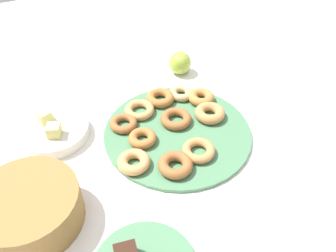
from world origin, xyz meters
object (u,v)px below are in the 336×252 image
at_px(donut_0, 124,123).
at_px(donut_9, 181,93).
at_px(donut_4, 176,119).
at_px(melon_chunk_left, 54,130).
at_px(donut_2, 175,165).
at_px(donut_3, 134,162).
at_px(donut_8, 140,110).
at_px(fruit_bowl, 55,132).
at_px(donut_plate, 177,132).
at_px(donut_10, 142,138).
at_px(basket, 29,208).
at_px(melon_chunk_right, 45,117).
at_px(apple, 180,63).
at_px(donut_6, 199,150).
at_px(donut_1, 210,113).
at_px(donut_5, 201,97).
at_px(donut_7, 160,98).

distance_m(donut_0, donut_9, 0.23).
distance_m(donut_4, melon_chunk_left, 0.35).
xyz_separation_m(donut_2, donut_3, (0.05, 0.09, -0.00)).
distance_m(donut_8, fruit_bowl, 0.26).
distance_m(donut_plate, donut_3, 0.18).
relative_size(donut_plate, donut_10, 5.42).
relative_size(donut_plate, donut_3, 4.97).
distance_m(donut_0, donut_3, 0.16).
xyz_separation_m(donut_plate, donut_2, (-0.13, 0.06, 0.02)).
height_order(donut_9, fruit_bowl, donut_9).
xyz_separation_m(basket, melon_chunk_right, (0.30, -0.08, 0.01)).
height_order(melon_chunk_right, apple, apple).
bearing_deg(donut_9, donut_8, 99.74).
xyz_separation_m(donut_0, donut_3, (-0.16, 0.02, 0.00)).
bearing_deg(apple, melon_chunk_right, 104.27).
xyz_separation_m(donut_2, fruit_bowl, (0.26, 0.26, -0.01)).
bearing_deg(donut_6, donut_0, 39.44).
relative_size(donut_plate, donut_1, 4.67).
bearing_deg(donut_5, donut_plate, 127.62).
relative_size(donut_plate, basket, 1.83).
bearing_deg(donut_3, donut_0, -8.01).
xyz_separation_m(donut_1, donut_7, (0.13, 0.11, -0.00)).
height_order(donut_3, melon_chunk_right, melon_chunk_right).
relative_size(donut_4, apple, 1.16).
bearing_deg(fruit_bowl, donut_plate, -111.93).
xyz_separation_m(donut_10, melon_chunk_left, (0.10, 0.22, 0.03)).
bearing_deg(basket, donut_plate, -72.95).
bearing_deg(donut_7, apple, -43.50).
bearing_deg(donut_7, donut_8, 109.44).
height_order(donut_6, donut_9, same).
relative_size(donut_2, donut_5, 1.10).
height_order(donut_3, donut_5, donut_5).
distance_m(donut_8, melon_chunk_right, 0.28).
height_order(donut_5, fruit_bowl, donut_5).
bearing_deg(donut_8, donut_4, -134.14).
bearing_deg(donut_7, donut_3, 143.33).
bearing_deg(donut_10, melon_chunk_left, 65.96).
bearing_deg(donut_1, donut_8, 61.66).
relative_size(donut_5, donut_7, 0.93).
bearing_deg(basket, donut_9, -61.22).
relative_size(donut_1, melon_chunk_left, 2.54).
relative_size(donut_2, donut_6, 1.01).
distance_m(donut_5, melon_chunk_left, 0.46).
distance_m(donut_0, donut_1, 0.26).
distance_m(donut_plate, donut_7, 0.15).
bearing_deg(donut_9, donut_7, 88.25).
xyz_separation_m(donut_plate, donut_9, (0.15, -0.08, 0.02)).
xyz_separation_m(donut_3, melon_chunk_right, (0.24, 0.18, 0.03)).
relative_size(donut_7, melon_chunk_left, 2.48).
relative_size(donut_0, donut_5, 0.98).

